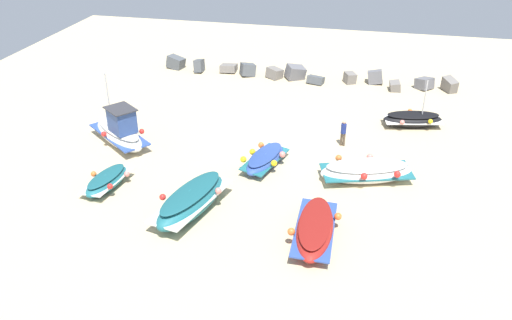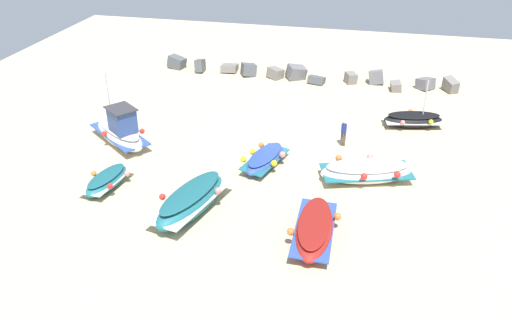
% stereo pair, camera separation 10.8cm
% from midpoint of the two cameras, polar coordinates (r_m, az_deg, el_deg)
% --- Properties ---
extents(ground_plane, '(52.05, 52.05, 0.00)m').
position_cam_midpoint_polar(ground_plane, '(31.48, 2.58, 2.10)').
color(ground_plane, '#C6B289').
extents(fishing_boat_0, '(2.99, 5.23, 1.33)m').
position_cam_midpoint_polar(fishing_boat_0, '(24.78, -7.16, -4.40)').
color(fishing_boat_0, '#1E6670').
rests_on(fishing_boat_0, ground_plane).
extents(fishing_boat_1, '(4.82, 4.24, 4.13)m').
position_cam_midpoint_polar(fishing_boat_1, '(31.76, -14.67, 3.02)').
color(fishing_boat_1, white).
rests_on(fishing_boat_1, ground_plane).
extents(fishing_boat_2, '(5.14, 3.13, 1.09)m').
position_cam_midpoint_polar(fishing_boat_2, '(27.82, 11.79, -1.20)').
color(fishing_boat_2, white).
rests_on(fishing_boat_2, ground_plane).
extents(fishing_boat_3, '(1.86, 3.25, 0.85)m').
position_cam_midpoint_polar(fishing_boat_3, '(27.68, -16.00, -2.18)').
color(fishing_boat_3, '#1E6670').
rests_on(fishing_boat_3, ground_plane).
extents(fishing_boat_4, '(2.34, 3.85, 0.92)m').
position_cam_midpoint_polar(fishing_boat_4, '(28.55, 0.88, 0.11)').
color(fishing_boat_4, '#2D4C9E').
rests_on(fishing_boat_4, ground_plane).
extents(fishing_boat_5, '(2.17, 4.60, 0.96)m').
position_cam_midpoint_polar(fishing_boat_5, '(23.25, 6.28, -7.38)').
color(fishing_boat_5, maroon).
rests_on(fishing_boat_5, ground_plane).
extents(fishing_boat_6, '(3.90, 2.18, 3.09)m').
position_cam_midpoint_polar(fishing_boat_6, '(34.53, 16.54, 4.25)').
color(fishing_boat_6, black).
rests_on(fishing_boat_6, ground_plane).
extents(person_walking, '(0.32, 0.32, 1.61)m').
position_cam_midpoint_polar(person_walking, '(30.91, 9.37, 3.10)').
color(person_walking, brown).
rests_on(person_walking, ground_plane).
extents(breakwater_rocks, '(22.68, 2.66, 1.32)m').
position_cam_midpoint_polar(breakwater_rocks, '(41.22, 4.61, 9.32)').
color(breakwater_rocks, '#4C5156').
rests_on(breakwater_rocks, ground_plane).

